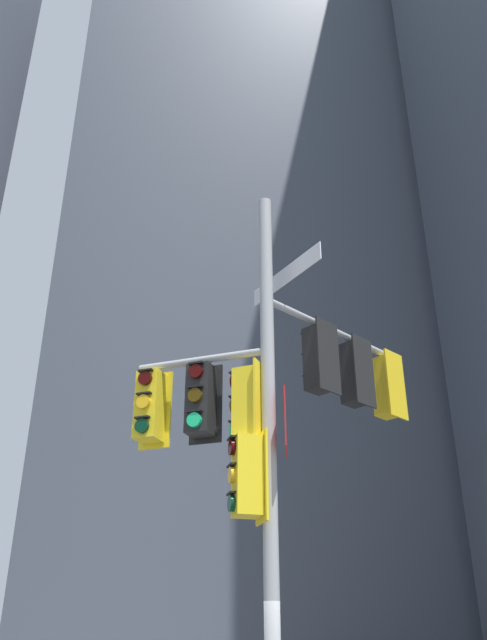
# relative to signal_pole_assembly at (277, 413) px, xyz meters

# --- Properties ---
(building_mid_block) EXTENTS (17.28, 17.28, 39.84)m
(building_mid_block) POSITION_rel_signal_pole_assembly_xyz_m (1.84, 24.26, 14.93)
(building_mid_block) COLOR #4C5460
(building_mid_block) RESTS_ON ground
(signal_pole_assembly) EXTENTS (4.36, 2.60, 8.23)m
(signal_pole_assembly) POSITION_rel_signal_pole_assembly_xyz_m (0.00, 0.00, 0.00)
(signal_pole_assembly) COLOR #9EA0A3
(signal_pole_assembly) RESTS_ON ground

